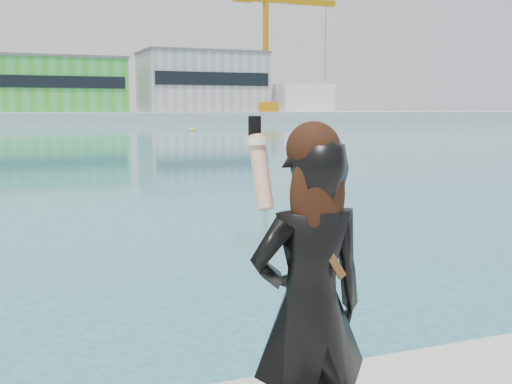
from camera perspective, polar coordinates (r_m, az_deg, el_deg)
far_quay at (r=132.94m, az=-21.84°, el=6.17°), size 320.00×40.00×2.00m
warehouse_green at (r=131.30m, az=-18.43°, el=9.05°), size 30.60×16.36×10.50m
warehouse_grey_right at (r=137.33m, az=-4.82°, el=9.73°), size 25.50×15.35×12.50m
ancillary_shed at (r=143.58m, az=3.94°, el=8.33°), size 12.00×10.00×6.00m
dock_crane at (r=136.80m, az=1.34°, el=12.62°), size 23.00×4.00×24.00m
flagpole_right at (r=126.14m, az=-11.72°, el=9.03°), size 1.28×0.16×8.00m
buoy_near at (r=77.33m, az=-5.71°, el=5.42°), size 0.50×0.50×0.50m
woman at (r=3.20m, az=4.81°, el=-9.47°), size 0.63×0.41×1.80m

